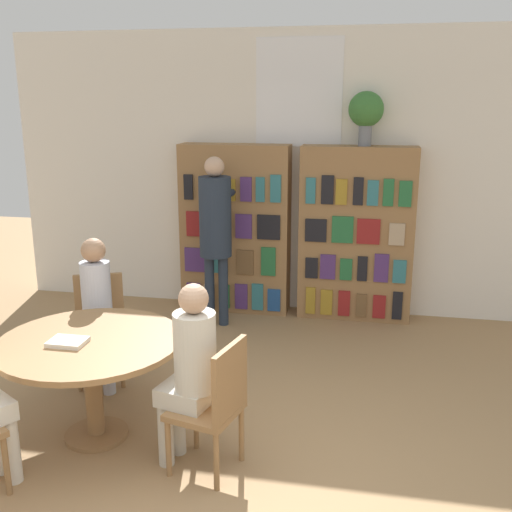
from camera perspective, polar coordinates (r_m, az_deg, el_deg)
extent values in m
cube|color=silver|center=(6.51, 4.00, 7.74)|extent=(6.40, 0.06, 3.00)
cube|color=white|center=(6.42, 4.10, 15.25)|extent=(0.90, 0.01, 1.10)
cube|color=olive|center=(6.53, -1.98, 2.59)|extent=(1.18, 0.32, 1.83)
cube|color=#4C2D6B|center=(6.68, -5.96, -3.64)|extent=(0.15, 0.02, 0.26)
cube|color=tan|center=(6.63, -4.48, -3.77)|extent=(0.12, 0.02, 0.26)
cube|color=#236638|center=(6.59, -3.04, -3.85)|extent=(0.12, 0.02, 0.26)
cube|color=#4C2D6B|center=(6.54, -1.42, -3.87)|extent=(0.14, 0.02, 0.28)
cube|color=#2D707A|center=(6.51, 0.14, -3.92)|extent=(0.12, 0.02, 0.30)
cube|color=navy|center=(6.49, 1.72, -4.22)|extent=(0.14, 0.02, 0.25)
cube|color=#4C2D6B|center=(6.56, -5.80, -0.36)|extent=(0.24, 0.02, 0.26)
cube|color=#2D707A|center=(6.49, -3.47, -0.65)|extent=(0.15, 0.02, 0.23)
cube|color=brown|center=(6.42, -1.06, -0.60)|extent=(0.19, 0.02, 0.27)
cube|color=#236638|center=(6.37, 1.18, -0.53)|extent=(0.16, 0.02, 0.31)
cube|color=maroon|center=(6.46, -5.78, 3.06)|extent=(0.20, 0.02, 0.27)
cube|color=black|center=(6.39, -3.49, 3.06)|extent=(0.22, 0.02, 0.29)
cube|color=#4C2D6B|center=(6.33, -1.18, 2.84)|extent=(0.18, 0.02, 0.26)
cube|color=black|center=(6.28, 1.21, 2.75)|extent=(0.24, 0.02, 0.26)
cube|color=black|center=(6.41, -6.46, 6.54)|extent=(0.10, 0.02, 0.27)
cube|color=olive|center=(6.36, -5.01, 6.38)|extent=(0.09, 0.02, 0.24)
cube|color=brown|center=(6.33, -3.82, 6.44)|extent=(0.12, 0.02, 0.25)
cube|color=olive|center=(6.29, -2.40, 6.30)|extent=(0.09, 0.02, 0.23)
cube|color=#4C2D6B|center=(6.25, -0.96, 6.37)|extent=(0.12, 0.02, 0.25)
cube|color=#2D707A|center=(6.22, 0.41, 6.35)|extent=(0.09, 0.02, 0.26)
cube|color=#2D707A|center=(6.19, 1.88, 6.43)|extent=(0.11, 0.02, 0.28)
cube|color=olive|center=(6.37, 9.51, 2.07)|extent=(1.18, 0.32, 1.83)
cube|color=olive|center=(6.43, 5.21, -4.24)|extent=(0.10, 0.02, 0.29)
cube|color=olive|center=(6.42, 6.72, -4.39)|extent=(0.12, 0.02, 0.28)
cube|color=maroon|center=(6.41, 8.38, -4.48)|extent=(0.12, 0.02, 0.28)
cube|color=brown|center=(6.41, 10.00, -4.66)|extent=(0.11, 0.02, 0.25)
cube|color=maroon|center=(6.41, 11.64, -4.76)|extent=(0.13, 0.02, 0.25)
cube|color=black|center=(6.41, 13.31, -4.63)|extent=(0.10, 0.02, 0.30)
cube|color=black|center=(6.32, 5.31, -1.15)|extent=(0.13, 0.02, 0.22)
cube|color=#4C2D6B|center=(6.30, 6.85, -1.03)|extent=(0.16, 0.02, 0.26)
cube|color=#236638|center=(6.30, 8.57, -1.27)|extent=(0.13, 0.02, 0.23)
cube|color=black|center=(6.29, 10.09, -1.21)|extent=(0.10, 0.02, 0.26)
cube|color=#4C2D6B|center=(6.28, 11.85, -1.13)|extent=(0.15, 0.02, 0.30)
cube|color=#2D707A|center=(6.30, 13.51, -1.45)|extent=(0.13, 0.02, 0.24)
cube|color=black|center=(6.22, 5.72, 2.44)|extent=(0.22, 0.02, 0.24)
cube|color=#236638|center=(6.19, 8.24, 2.50)|extent=(0.22, 0.02, 0.28)
cube|color=maroon|center=(6.19, 10.66, 2.30)|extent=(0.23, 0.02, 0.26)
cube|color=tan|center=(6.20, 13.26, 2.02)|extent=(0.16, 0.02, 0.23)
cube|color=#2D707A|center=(6.15, 5.23, 6.22)|extent=(0.10, 0.02, 0.27)
cube|color=black|center=(6.13, 6.82, 6.28)|extent=(0.13, 0.02, 0.29)
cube|color=olive|center=(6.12, 8.13, 6.07)|extent=(0.11, 0.02, 0.26)
cube|color=black|center=(6.12, 9.71, 6.09)|extent=(0.10, 0.02, 0.28)
cube|color=#2D707A|center=(6.12, 11.07, 5.91)|extent=(0.11, 0.02, 0.26)
cube|color=#236638|center=(6.12, 12.50, 5.92)|extent=(0.10, 0.02, 0.27)
cube|color=#236638|center=(6.13, 14.04, 5.76)|extent=(0.13, 0.02, 0.26)
cylinder|color=slate|center=(6.23, 10.33, 11.28)|extent=(0.13, 0.13, 0.22)
sphere|color=#387033|center=(6.22, 10.44, 13.59)|extent=(0.35, 0.35, 0.35)
cylinder|color=olive|center=(4.53, -14.92, -16.05)|extent=(0.44, 0.44, 0.03)
cylinder|color=olive|center=(4.37, -15.23, -12.16)|extent=(0.12, 0.12, 0.66)
cylinder|color=olive|center=(4.22, -15.55, -7.92)|extent=(1.25, 1.25, 0.04)
cylinder|color=olive|center=(4.04, -22.68, -17.95)|extent=(0.04, 0.04, 0.39)
cube|color=olive|center=(5.15, -14.64, -7.25)|extent=(0.52, 0.52, 0.04)
cube|color=olive|center=(5.24, -14.71, -4.03)|extent=(0.38, 0.18, 0.45)
cylinder|color=olive|center=(5.07, -12.64, -10.13)|extent=(0.04, 0.04, 0.39)
cylinder|color=olive|center=(5.10, -16.52, -10.27)|extent=(0.04, 0.04, 0.39)
cylinder|color=olive|center=(5.38, -12.57, -8.61)|extent=(0.04, 0.04, 0.39)
cylinder|color=olive|center=(5.41, -16.21, -8.75)|extent=(0.04, 0.04, 0.39)
cube|color=olive|center=(3.89, -4.89, -14.45)|extent=(0.48, 0.48, 0.04)
cube|color=olive|center=(3.69, -2.50, -11.76)|extent=(0.13, 0.40, 0.45)
cylinder|color=olive|center=(3.95, -8.35, -17.65)|extent=(0.04, 0.04, 0.39)
cylinder|color=olive|center=(4.20, -5.73, -15.46)|extent=(0.04, 0.04, 0.39)
cylinder|color=olive|center=(3.80, -3.80, -18.96)|extent=(0.04, 0.04, 0.39)
cylinder|color=olive|center=(4.05, -1.40, -16.56)|extent=(0.04, 0.04, 0.39)
cube|color=#B2B7C6|center=(4.99, -14.79, -7.00)|extent=(0.34, 0.39, 0.12)
cylinder|color=#B2B7C6|center=(4.97, -14.97, -3.34)|extent=(0.24, 0.24, 0.50)
sphere|color=#A37A5B|center=(4.87, -15.24, 0.54)|extent=(0.19, 0.19, 0.19)
cylinder|color=#B2B7C6|center=(4.99, -13.89, -10.36)|extent=(0.10, 0.10, 0.43)
cylinder|color=#B2B7C6|center=(5.00, -15.40, -10.42)|extent=(0.10, 0.10, 0.43)
cube|color=beige|center=(3.91, -6.74, -12.96)|extent=(0.37, 0.33, 0.12)
cylinder|color=beige|center=(3.74, -5.83, -9.03)|extent=(0.26, 0.26, 0.50)
sphere|color=tan|center=(3.61, -5.97, -4.06)|extent=(0.18, 0.18, 0.18)
cylinder|color=beige|center=(4.05, -8.59, -16.46)|extent=(0.10, 0.10, 0.43)
cylinder|color=beige|center=(4.15, -7.45, -15.55)|extent=(0.10, 0.10, 0.43)
cylinder|color=silver|center=(4.25, -23.10, -15.95)|extent=(0.10, 0.10, 0.43)
cylinder|color=silver|center=(4.14, -22.24, -16.77)|extent=(0.10, 0.10, 0.43)
cylinder|color=#232D3D|center=(6.24, -4.43, -3.22)|extent=(0.10, 0.10, 0.74)
cylinder|color=#232D3D|center=(6.20, -3.13, -3.31)|extent=(0.10, 0.10, 0.74)
cylinder|color=#232D3D|center=(6.02, -3.91, 3.75)|extent=(0.32, 0.32, 0.80)
sphere|color=tan|center=(5.95, -3.99, 8.49)|extent=(0.20, 0.20, 0.20)
cylinder|color=#232D3D|center=(6.23, -2.40, 6.03)|extent=(0.07, 0.30, 0.07)
cube|color=silver|center=(4.18, -17.50, -7.81)|extent=(0.24, 0.18, 0.03)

